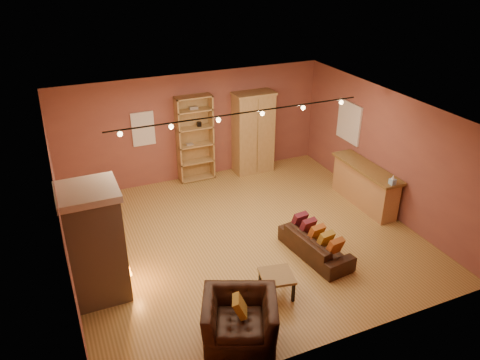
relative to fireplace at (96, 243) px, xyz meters
name	(u,v)px	position (x,y,z in m)	size (l,w,h in m)	color
floor	(244,237)	(3.04, 0.60, -1.06)	(7.00, 7.00, 0.00)	olive
ceiling	(245,112)	(3.04, 0.60, 1.74)	(7.00, 7.00, 0.00)	brown
back_wall	(193,127)	(3.04, 3.85, 0.34)	(7.00, 0.02, 2.80)	brown
left_wall	(61,215)	(-0.46, 0.60, 0.34)	(0.02, 6.50, 2.80)	brown
right_wall	(385,151)	(6.54, 0.60, 0.34)	(0.02, 6.50, 2.80)	brown
fireplace	(96,243)	(0.00, 0.00, 0.00)	(1.01, 0.98, 2.12)	tan
back_window	(143,129)	(1.74, 3.83, 0.49)	(0.56, 0.04, 0.86)	white
bookcase	(194,138)	(3.01, 3.73, 0.10)	(0.93, 0.36, 2.28)	tan
armoire	(253,132)	(4.61, 3.57, 0.05)	(1.09, 0.62, 2.21)	tan
bar_counter	(365,185)	(6.24, 0.79, -0.56)	(0.56, 2.06, 0.99)	tan
tissue_box	(393,180)	(6.19, -0.14, 0.02)	(0.13, 0.13, 0.23)	#8CBDE0
right_window	(349,122)	(6.51, 2.00, 0.59)	(0.05, 0.90, 1.00)	white
loveseat	(316,240)	(4.08, -0.54, -0.71)	(0.70, 1.72, 0.72)	black
armchair	(240,312)	(1.82, -1.96, -0.55)	(1.36, 1.15, 1.01)	black
coffee_table	(277,278)	(2.83, -1.28, -0.69)	(0.67, 0.67, 0.43)	brown
track_rail	(241,115)	(3.04, 0.80, 1.63)	(5.20, 0.09, 0.13)	black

